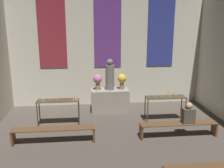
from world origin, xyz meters
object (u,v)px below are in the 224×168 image
Objects in this scene: flower_vase_right at (122,80)px; pew_back_left at (54,132)px; flower_vase_left at (98,80)px; candle_rack_right at (165,100)px; statue at (110,76)px; candle_rack_left at (59,103)px; person_seated at (188,114)px; altar at (110,100)px; pew_back_right at (179,126)px.

pew_back_left is (-2.33, -2.45, -0.93)m from flower_vase_right.
flower_vase_left reaches higher than candle_rack_right.
candle_rack_right is at bearing -26.37° from flower_vase_left.
statue is 1.97× the size of flower_vase_right.
flower_vase_right is (0.47, 0.00, -0.16)m from statue.
flower_vase_left is at bearing 39.97° from candle_rack_left.
flower_vase_right is 0.43× the size of candle_rack_right.
flower_vase_right reaches higher than candle_rack_left.
flower_vase_right is 1.86m from candle_rack_right.
altar is at bearing 131.13° from person_seated.
candle_rack_left is 0.59× the size of pew_back_right.
altar is at bearing 32.02° from candle_rack_left.
flower_vase_right is 0.94× the size of person_seated.
pew_back_left is (-1.86, -2.45, -0.11)m from altar.
flower_vase_left reaches higher than pew_back_left.
flower_vase_left is 0.25× the size of pew_back_right.
pew_back_left is at bearing -160.56° from candle_rack_right.
flower_vase_left is at bearing 136.75° from person_seated.
candle_rack_right is 2.19× the size of person_seated.
candle_rack_right is 1.38m from pew_back_right.
person_seated is (4.00, 0.00, 0.38)m from pew_back_left.
flower_vase_left is (-0.47, 0.00, 0.83)m from altar.
statue is 2.27m from candle_rack_right.
statue reaches higher than pew_back_right.
candle_rack_right is 3.95m from pew_back_left.
flower_vase_left is 3.62m from person_seated.
flower_vase_right is 3.02m from person_seated.
flower_vase_right is 2.97m from pew_back_right.
statue reaches higher than altar.
candle_rack_left is at bearing 160.53° from pew_back_right.
flower_vase_right is 3.51m from pew_back_left.
person_seated is (0.30, -1.31, -0.05)m from candle_rack_right.
flower_vase_right is at bearing 119.62° from pew_back_right.
altar reaches higher than pew_back_right.
candle_rack_right is (1.85, -1.15, -0.66)m from statue.
altar is 1.02× the size of candle_rack_right.
flower_vase_right reaches higher than pew_back_left.
pew_back_right is (0.02, -1.31, -0.43)m from candle_rack_right.
candle_rack_left reaches higher than altar.
flower_vase_left is 0.43× the size of candle_rack_right.
candle_rack_left reaches higher than pew_back_right.
statue is 0.84× the size of candle_rack_right.
altar is at bearing -180.00° from flower_vase_right.
flower_vase_right is 2.62m from candle_rack_left.
altar is 0.95m from flower_vase_left.
candle_rack_left is at bearing 88.85° from pew_back_left.
candle_rack_right is 1.34m from person_seated.
flower_vase_right is at bearing 0.00° from flower_vase_left.
flower_vase_left is at bearing 180.00° from statue.
pew_back_left is (-0.03, -1.31, -0.43)m from candle_rack_left.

